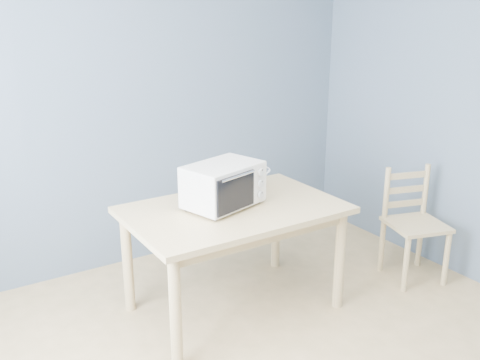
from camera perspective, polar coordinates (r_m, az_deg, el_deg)
room at (r=2.34m, az=9.27°, el=0.27°), size 4.01×4.51×2.61m
dining_table at (r=3.55m, az=-0.65°, el=-4.43°), size 1.40×0.90×0.75m
toaster_oven at (r=3.46m, az=-2.01°, el=-0.56°), size 0.57×0.48×0.29m
fruit_basket at (r=3.91m, az=1.16°, el=0.28°), size 0.36×0.36×0.13m
dining_chair at (r=4.29m, az=17.96°, el=-4.59°), size 0.50×0.50×0.86m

